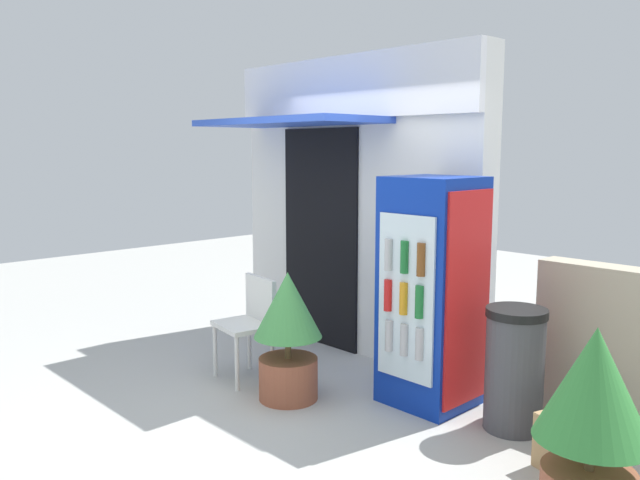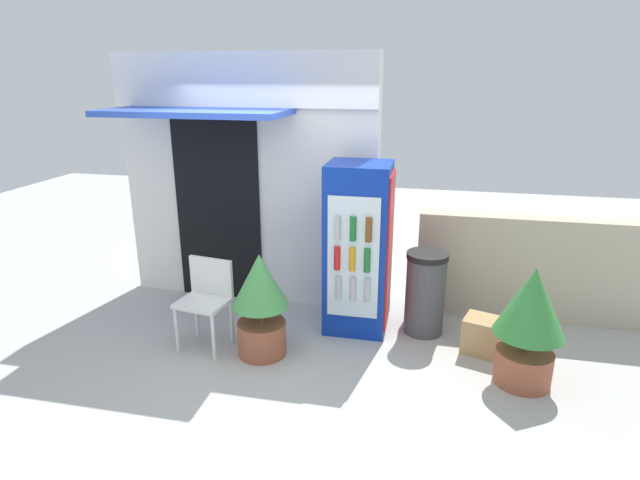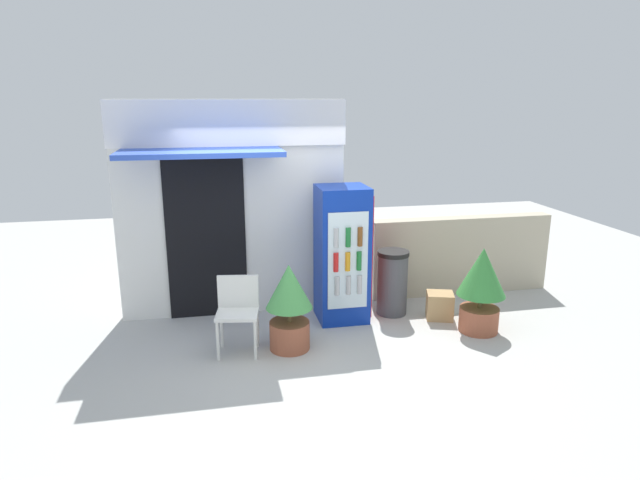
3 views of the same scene
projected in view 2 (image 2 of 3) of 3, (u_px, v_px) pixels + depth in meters
name	position (u px, v px, depth m)	size (l,w,h in m)	color
ground	(259.00, 361.00, 4.93)	(16.00, 16.00, 0.00)	#B2B2AD
storefront_building	(247.00, 174.00, 5.94)	(2.96, 1.13, 2.83)	silver
drink_cooler	(358.00, 249.00, 5.33)	(0.65, 0.67, 1.77)	#0C2D9E
plastic_chair	(207.00, 295.00, 5.09)	(0.52, 0.46, 0.88)	silver
potted_plant_near_shop	(261.00, 300.00, 4.89)	(0.54, 0.54, 1.03)	#995138
potted_plant_curbside	(530.00, 319.00, 4.41)	(0.60, 0.60, 1.08)	#995138
trash_bin	(425.00, 293.00, 5.36)	(0.43, 0.43, 0.88)	#47474C
stone_boundary_wall	(545.00, 269.00, 5.62)	(2.74, 0.24, 1.15)	#B7AD93
cardboard_box	(482.00, 335.00, 5.05)	(0.34, 0.31, 0.35)	tan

